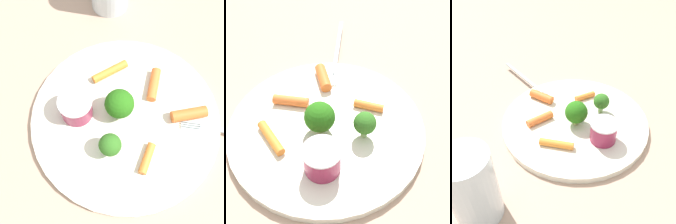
# 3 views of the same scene
# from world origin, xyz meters

# --- Properties ---
(ground_plane) EXTENTS (2.40, 2.40, 0.00)m
(ground_plane) POSITION_xyz_m (0.00, 0.00, 0.00)
(ground_plane) COLOR tan
(plate) EXTENTS (0.28, 0.28, 0.01)m
(plate) POSITION_xyz_m (0.00, 0.00, 0.01)
(plate) COLOR silver
(plate) RESTS_ON ground_plane
(sauce_cup) EXTENTS (0.05, 0.05, 0.04)m
(sauce_cup) POSITION_xyz_m (0.06, 0.04, 0.03)
(sauce_cup) COLOR #8E2345
(sauce_cup) RESTS_ON plate
(broccoli_floret_0) EXTENTS (0.03, 0.03, 0.04)m
(broccoli_floret_0) POSITION_xyz_m (-0.02, 0.05, 0.04)
(broccoli_floret_0) COLOR #87B868
(broccoli_floret_0) RESTS_ON plate
(broccoli_floret_1) EXTENTS (0.04, 0.04, 0.05)m
(broccoli_floret_1) POSITION_xyz_m (0.01, 0.00, 0.04)
(broccoli_floret_1) COLOR #96B164
(broccoli_floret_1) RESTS_ON plate
(carrot_stick_0) EXTENTS (0.04, 0.05, 0.02)m
(carrot_stick_0) POSITION_xyz_m (-0.07, -0.06, 0.02)
(carrot_stick_0) COLOR orange
(carrot_stick_0) RESTS_ON plate
(carrot_stick_1) EXTENTS (0.03, 0.06, 0.01)m
(carrot_stick_1) POSITION_xyz_m (0.07, -0.04, 0.02)
(carrot_stick_1) COLOR orange
(carrot_stick_1) RESTS_ON plate
(carrot_stick_2) EXTENTS (0.04, 0.05, 0.01)m
(carrot_stick_2) POSITION_xyz_m (0.00, -0.07, 0.02)
(carrot_stick_2) COLOR orange
(carrot_stick_2) RESTS_ON plate
(carrot_stick_3) EXTENTS (0.03, 0.04, 0.01)m
(carrot_stick_3) POSITION_xyz_m (-0.06, 0.03, 0.02)
(carrot_stick_3) COLOR orange
(carrot_stick_3) RESTS_ON plate
(fork) EXTENTS (0.16, 0.11, 0.00)m
(fork) POSITION_xyz_m (-0.14, -0.09, 0.01)
(fork) COLOR #ADBFC3
(fork) RESTS_ON plate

